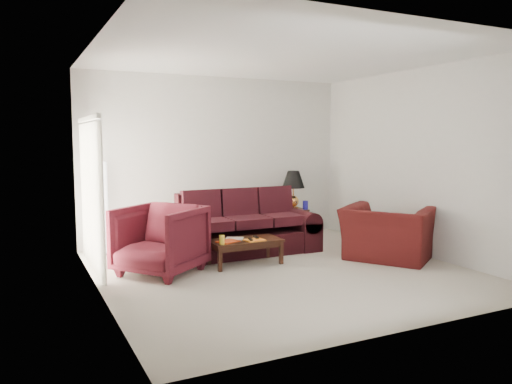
% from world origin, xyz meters
% --- Properties ---
extents(floor, '(5.00, 5.00, 0.00)m').
position_xyz_m(floor, '(0.00, 0.00, 0.00)').
color(floor, beige).
rests_on(floor, ground).
extents(blinds, '(0.10, 2.00, 2.16)m').
position_xyz_m(blinds, '(-2.42, 1.30, 1.08)').
color(blinds, silver).
rests_on(blinds, ground).
extents(sofa, '(2.46, 1.14, 0.99)m').
position_xyz_m(sofa, '(-0.02, 1.24, 0.50)').
color(sofa, black).
rests_on(sofa, ground).
extents(throw_pillow, '(0.42, 0.36, 0.39)m').
position_xyz_m(throw_pillow, '(-0.74, 2.12, 0.73)').
color(throw_pillow, black).
rests_on(throw_pillow, sofa).
extents(end_table, '(0.52, 0.52, 0.53)m').
position_xyz_m(end_table, '(1.41, 2.15, 0.27)').
color(end_table, '#5A2F1F').
rests_on(end_table, ground).
extents(table_lamp, '(0.56, 0.56, 0.73)m').
position_xyz_m(table_lamp, '(1.46, 2.20, 0.90)').
color(table_lamp, '#CC8A3F').
rests_on(table_lamp, end_table).
extents(clock, '(0.14, 0.08, 0.14)m').
position_xyz_m(clock, '(1.22, 2.00, 0.60)').
color(clock, silver).
rests_on(clock, end_table).
extents(blue_canister, '(0.10, 0.10, 0.16)m').
position_xyz_m(blue_canister, '(1.60, 1.98, 0.61)').
color(blue_canister, '#1B158E').
rests_on(blue_canister, end_table).
extents(picture_frame, '(0.17, 0.19, 0.06)m').
position_xyz_m(picture_frame, '(1.27, 2.36, 0.62)').
color(picture_frame, silver).
rests_on(picture_frame, end_table).
extents(floor_lamp, '(0.29, 0.29, 1.52)m').
position_xyz_m(floor_lamp, '(-2.14, 2.20, 0.76)').
color(floor_lamp, white).
rests_on(floor_lamp, ground).
extents(armchair_left, '(1.47, 1.46, 0.96)m').
position_xyz_m(armchair_left, '(-1.60, 0.60, 0.48)').
color(armchair_left, '#461019').
rests_on(armchair_left, ground).
extents(armchair_right, '(1.64, 1.68, 0.83)m').
position_xyz_m(armchair_right, '(1.80, -0.13, 0.41)').
color(armchair_right, '#400E0E').
rests_on(armchair_right, ground).
extents(coffee_table, '(1.18, 0.79, 0.38)m').
position_xyz_m(coffee_table, '(-0.32, 0.56, 0.19)').
color(coffee_table, black).
rests_on(coffee_table, ground).
extents(magazine_red, '(0.36, 0.33, 0.02)m').
position_xyz_m(magazine_red, '(-0.62, 0.51, 0.39)').
color(magazine_red, '#B73812').
rests_on(magazine_red, coffee_table).
extents(magazine_white, '(0.32, 0.30, 0.01)m').
position_xyz_m(magazine_white, '(-0.45, 0.67, 0.38)').
color(magazine_white, silver).
rests_on(magazine_white, coffee_table).
extents(magazine_orange, '(0.30, 0.23, 0.02)m').
position_xyz_m(magazine_orange, '(-0.23, 0.43, 0.39)').
color(magazine_orange, orange).
rests_on(magazine_orange, coffee_table).
extents(remote_a, '(0.08, 0.16, 0.02)m').
position_xyz_m(remote_a, '(-0.29, 0.43, 0.40)').
color(remote_a, black).
rests_on(remote_a, coffee_table).
extents(remote_b, '(0.09, 0.19, 0.02)m').
position_xyz_m(remote_b, '(-0.15, 0.55, 0.41)').
color(remote_b, black).
rests_on(remote_b, coffee_table).
extents(yellow_glass, '(0.10, 0.10, 0.13)m').
position_xyz_m(yellow_glass, '(-0.76, 0.40, 0.44)').
color(yellow_glass, yellow).
rests_on(yellow_glass, coffee_table).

